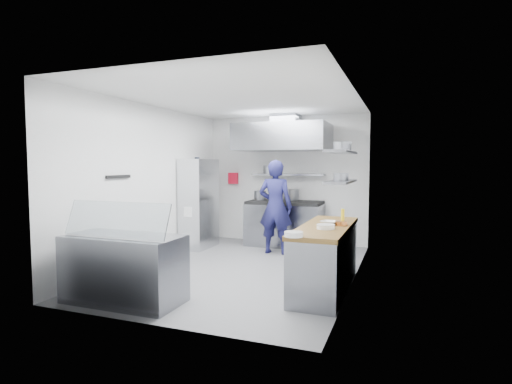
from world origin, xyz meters
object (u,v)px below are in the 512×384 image
at_px(chef, 275,207).
at_px(wire_rack, 199,204).
at_px(gas_range, 285,225).
at_px(display_case, 124,269).

distance_m(chef, wire_rack, 1.67).
height_order(gas_range, wire_rack, wire_rack).
bearing_deg(wire_rack, gas_range, 26.41).
distance_m(chef, display_case, 3.48).
bearing_deg(wire_rack, chef, 0.47).
xyz_separation_m(gas_range, display_case, (-0.92, -4.10, -0.03)).
bearing_deg(display_case, gas_range, 77.40).
relative_size(gas_range, wire_rack, 0.86).
bearing_deg(chef, display_case, 72.62).
bearing_deg(chef, gas_range, -88.08).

